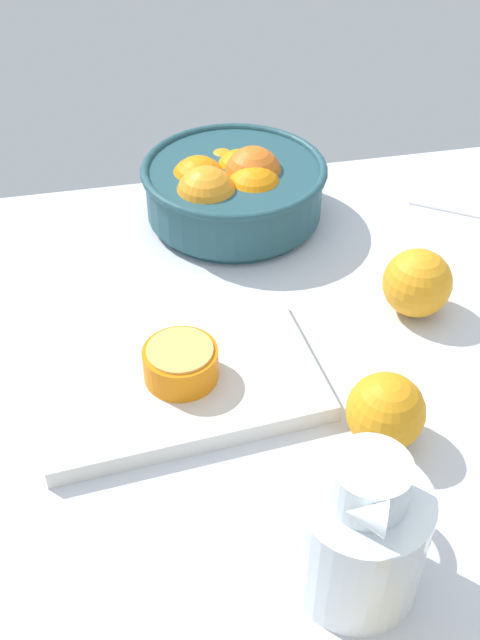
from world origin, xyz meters
TOP-DOWN VIEW (x-y plane):
  - ground_plane at (0.00, 0.00)cm, footprint 116.59×91.28cm
  - fruit_bowl at (7.47, 32.82)cm, footprint 26.23×26.23cm
  - juice_pitcher at (6.50, -25.88)cm, footprint 11.17×14.61cm
  - cutting_board at (-5.39, 0.84)cm, footprint 32.44×23.01cm
  - orange_half_0 at (-4.89, -0.13)cm, footprint 8.19×8.19cm
  - loose_orange_1 at (25.49, 7.96)cm, footprint 8.50×8.50cm
  - loose_orange_3 at (14.44, -11.12)cm, footprint 8.14×8.14cm

SIDE VIEW (x-z plane):
  - ground_plane at x=0.00cm, z-range -3.00..0.00cm
  - cutting_board at x=-5.39cm, z-range 0.00..2.27cm
  - loose_orange_3 at x=14.44cm, z-range 0.00..8.14cm
  - loose_orange_1 at x=25.49cm, z-range 0.00..8.50cm
  - orange_half_0 at x=-4.89cm, z-range 2.23..6.32cm
  - fruit_bowl at x=7.47cm, z-range -0.36..10.77cm
  - juice_pitcher at x=6.50cm, z-range -2.49..14.16cm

